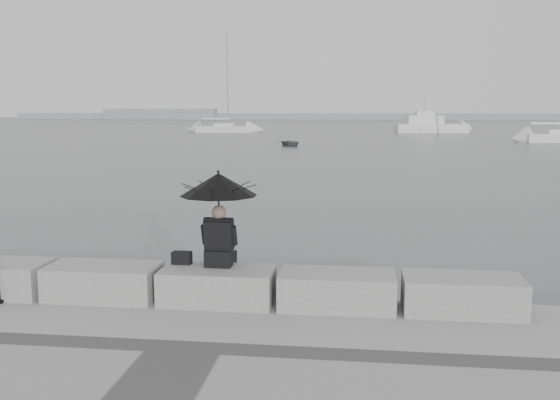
# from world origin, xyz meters

# --- Properties ---
(ground) EXTENTS (360.00, 360.00, 0.00)m
(ground) POSITION_xyz_m (0.00, 0.00, 0.00)
(ground) COLOR #4F5154
(ground) RESTS_ON ground
(stone_block_left) EXTENTS (1.60, 0.80, 0.50)m
(stone_block_left) POSITION_xyz_m (-1.70, -0.45, 0.75)
(stone_block_left) COLOR slate
(stone_block_left) RESTS_ON promenade
(stone_block_centre) EXTENTS (1.60, 0.80, 0.50)m
(stone_block_centre) POSITION_xyz_m (0.00, -0.45, 0.75)
(stone_block_centre) COLOR slate
(stone_block_centre) RESTS_ON promenade
(stone_block_right) EXTENTS (1.60, 0.80, 0.50)m
(stone_block_right) POSITION_xyz_m (1.70, -0.45, 0.75)
(stone_block_right) COLOR slate
(stone_block_right) RESTS_ON promenade
(stone_block_far_right) EXTENTS (1.60, 0.80, 0.50)m
(stone_block_far_right) POSITION_xyz_m (3.40, -0.45, 0.75)
(stone_block_far_right) COLOR slate
(stone_block_far_right) RESTS_ON promenade
(seated_person) EXTENTS (1.12, 1.12, 1.39)m
(seated_person) POSITION_xyz_m (-0.01, -0.25, 1.99)
(seated_person) COLOR black
(seated_person) RESTS_ON stone_block_centre
(bag) EXTENTS (0.28, 0.16, 0.18)m
(bag) POSITION_xyz_m (-0.58, -0.22, 1.09)
(bag) COLOR black
(bag) RESTS_ON stone_block_centre
(distant_landmass) EXTENTS (180.00, 8.00, 2.80)m
(distant_landmass) POSITION_xyz_m (-8.14, 154.51, 0.90)
(distant_landmass) COLOR gray
(distant_landmass) RESTS_ON ground
(sailboat_left) EXTENTS (7.35, 2.66, 12.90)m
(sailboat_left) POSITION_xyz_m (-15.23, 70.84, 0.53)
(sailboat_left) COLOR silver
(sailboat_left) RESTS_ON ground
(sailboat_right) EXTENTS (6.89, 3.69, 12.90)m
(sailboat_right) POSITION_xyz_m (20.52, 52.64, 0.54)
(sailboat_right) COLOR silver
(sailboat_right) RESTS_ON ground
(motor_cruiser) EXTENTS (9.43, 4.18, 4.50)m
(motor_cruiser) POSITION_xyz_m (11.29, 73.44, 0.89)
(motor_cruiser) COLOR silver
(motor_cruiser) RESTS_ON ground
(dinghy) EXTENTS (3.20, 2.46, 0.50)m
(dinghy) POSITION_xyz_m (-3.74, 44.00, 0.25)
(dinghy) COLOR slate
(dinghy) RESTS_ON ground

